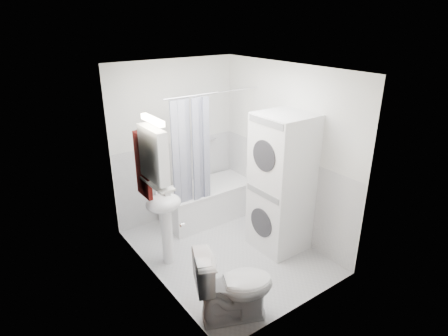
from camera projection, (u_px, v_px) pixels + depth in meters
floor at (226, 251)px, 5.05m from camera, size 2.60×2.60×0.00m
room_walls at (227, 146)px, 4.48m from camera, size 2.60×2.60×2.60m
wainscot at (214, 203)px, 5.04m from camera, size 1.98×2.58×2.58m
door at (182, 225)px, 3.74m from camera, size 0.05×2.00×2.00m
bathtub at (208, 200)px, 5.79m from camera, size 1.41×0.67×0.54m
tub_spout at (206, 157)px, 5.94m from camera, size 0.04×0.12×0.04m
curtain_rod at (217, 92)px, 4.94m from camera, size 1.59×0.02×0.02m
shower_curtain at (192, 152)px, 5.00m from camera, size 0.55×0.02×1.45m
sink at (165, 214)px, 4.56m from camera, size 0.44×0.37×1.04m
medicine_cabinet at (154, 153)px, 4.04m from camera, size 0.13×0.50×0.71m
shelf at (157, 183)px, 4.19m from camera, size 0.18×0.54×0.02m
shower_caddy at (209, 139)px, 5.85m from camera, size 0.22×0.06×0.02m
towel at (143, 164)px, 4.29m from camera, size 0.07×0.32×0.79m
washer_dryer at (282, 183)px, 4.85m from camera, size 0.67×0.65×1.85m
toilet at (234, 285)px, 3.80m from camera, size 0.92×0.74×0.79m
soap_pump at (167, 195)px, 4.49m from camera, size 0.08×0.17×0.08m
shelf_bottle at (163, 184)px, 4.06m from camera, size 0.07×0.18×0.07m
shelf_cup at (152, 175)px, 4.25m from camera, size 0.10×0.09×0.10m
shampoo_a at (197, 137)px, 5.70m from camera, size 0.13×0.17×0.13m
shampoo_b at (204, 137)px, 5.78m from camera, size 0.08×0.21×0.08m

